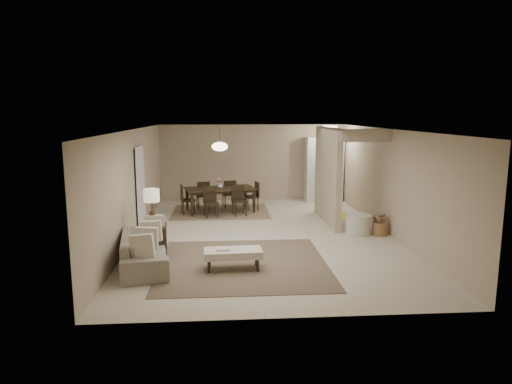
{
  "coord_description": "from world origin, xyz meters",
  "views": [
    {
      "loc": [
        -0.95,
        -10.51,
        2.87
      ],
      "look_at": [
        -0.19,
        -0.06,
        1.05
      ],
      "focal_mm": 32.0,
      "sensor_mm": 36.0,
      "label": 1
    }
  ],
  "objects": [
    {
      "name": "side_table",
      "position": [
        -2.4,
        -1.31,
        0.3
      ],
      "size": [
        0.59,
        0.59,
        0.59
      ],
      "primitive_type": "cube",
      "rotation": [
        0.0,
        0.0,
        0.1
      ],
      "color": "black",
      "rests_on": "floor"
    },
    {
      "name": "pantry_cabinet",
      "position": [
        2.35,
        4.15,
        1.05
      ],
      "size": [
        1.2,
        0.55,
        2.1
      ],
      "primitive_type": "cube",
      "color": "silver",
      "rests_on": "floor"
    },
    {
      "name": "ceiling",
      "position": [
        0.0,
        0.0,
        2.5
      ],
      "size": [
        9.0,
        9.0,
        0.0
      ],
      "primitive_type": "plane",
      "rotation": [
        3.14,
        0.0,
        0.0
      ],
      "color": "white",
      "rests_on": "back_wall"
    },
    {
      "name": "wicker_basket",
      "position": [
        2.75,
        -0.23,
        0.15
      ],
      "size": [
        0.4,
        0.4,
        0.31
      ],
      "primitive_type": "cylinder",
      "rotation": [
        0.0,
        0.0,
        0.1
      ],
      "color": "brown",
      "rests_on": "floor"
    },
    {
      "name": "living_rug",
      "position": [
        -0.58,
        -2.1,
        0.01
      ],
      "size": [
        3.2,
        3.2,
        0.01
      ],
      "primitive_type": "cube",
      "color": "brown",
      "rests_on": "floor"
    },
    {
      "name": "partition",
      "position": [
        1.8,
        1.25,
        1.25
      ],
      "size": [
        0.15,
        2.5,
        2.5
      ],
      "primitive_type": "cube",
      "color": "#BDA98F",
      "rests_on": "floor"
    },
    {
      "name": "table_lamp",
      "position": [
        -2.4,
        -1.31,
        1.16
      ],
      "size": [
        0.32,
        0.32,
        0.76
      ],
      "color": "#4D3721",
      "rests_on": "side_table"
    },
    {
      "name": "sofa",
      "position": [
        -2.45,
        -2.1,
        0.31
      ],
      "size": [
        2.21,
        1.16,
        0.61
      ],
      "primitive_type": "imported",
      "rotation": [
        0.0,
        0.0,
        1.74
      ],
      "color": "gray",
      "rests_on": "floor"
    },
    {
      "name": "floor",
      "position": [
        0.0,
        0.0,
        0.0
      ],
      "size": [
        9.0,
        9.0,
        0.0
      ],
      "primitive_type": "plane",
      "color": "beige",
      "rests_on": "ground"
    },
    {
      "name": "dining_chairs",
      "position": [
        -1.04,
        2.63,
        0.43
      ],
      "size": [
        2.31,
        1.87,
        0.85
      ],
      "color": "black",
      "rests_on": "dining_rug"
    },
    {
      "name": "round_pouf",
      "position": [
        2.27,
        -0.1,
        0.23
      ],
      "size": [
        0.6,
        0.6,
        0.47
      ],
      "primitive_type": "cylinder",
      "color": "beige",
      "rests_on": "floor"
    },
    {
      "name": "pendant_light",
      "position": [
        -1.04,
        2.63,
        1.92
      ],
      "size": [
        0.46,
        0.46,
        0.71
      ],
      "color": "#4D3721",
      "rests_on": "ceiling"
    },
    {
      "name": "dining_table",
      "position": [
        -1.04,
        2.63,
        0.35
      ],
      "size": [
        2.2,
        1.53,
        0.7
      ],
      "primitive_type": "imported",
      "rotation": [
        0.0,
        0.0,
        0.22
      ],
      "color": "black",
      "rests_on": "dining_rug"
    },
    {
      "name": "vase",
      "position": [
        -1.04,
        2.63,
        0.78
      ],
      "size": [
        0.18,
        0.18,
        0.16
      ],
      "primitive_type": "imported",
      "rotation": [
        0.0,
        0.0,
        0.17
      ],
      "color": "white",
      "rests_on": "dining_table"
    },
    {
      "name": "back_wall",
      "position": [
        0.0,
        4.5,
        1.25
      ],
      "size": [
        6.0,
        0.0,
        6.0
      ],
      "primitive_type": "plane",
      "rotation": [
        1.57,
        0.0,
        0.0
      ],
      "color": "#BDA98F",
      "rests_on": "floor"
    },
    {
      "name": "ottoman_bench",
      "position": [
        -0.78,
        -2.4,
        0.3
      ],
      "size": [
        1.09,
        0.54,
        0.38
      ],
      "rotation": [
        0.0,
        0.0,
        0.05
      ],
      "color": "beige",
      "rests_on": "living_rug"
    },
    {
      "name": "doorway",
      "position": [
        -2.97,
        0.6,
        1.02
      ],
      "size": [
        0.04,
        0.9,
        2.04
      ],
      "primitive_type": "cube",
      "color": "black",
      "rests_on": "floor"
    },
    {
      "name": "left_wall",
      "position": [
        -3.0,
        0.0,
        1.25
      ],
      "size": [
        0.0,
        9.0,
        9.0
      ],
      "primitive_type": "plane",
      "rotation": [
        1.57,
        0.0,
        1.57
      ],
      "color": "#BDA98F",
      "rests_on": "floor"
    },
    {
      "name": "flush_light",
      "position": [
        2.3,
        3.2,
        2.46
      ],
      "size": [
        0.44,
        0.44,
        0.05
      ],
      "primitive_type": "cylinder",
      "color": "white",
      "rests_on": "ceiling"
    },
    {
      "name": "yellow_mat",
      "position": [
        2.19,
        1.87,
        0.01
      ],
      "size": [
        0.94,
        0.69,
        0.01
      ],
      "primitive_type": "cube",
      "rotation": [
        0.0,
        0.0,
        0.23
      ],
      "color": "yellow",
      "rests_on": "floor"
    },
    {
      "name": "dining_rug",
      "position": [
        -1.04,
        2.63,
        0.01
      ],
      "size": [
        2.8,
        2.1,
        0.01
      ],
      "primitive_type": "cube",
      "color": "#7E684E",
      "rests_on": "floor"
    },
    {
      "name": "right_wall",
      "position": [
        3.0,
        0.0,
        1.25
      ],
      "size": [
        0.0,
        9.0,
        9.0
      ],
      "primitive_type": "plane",
      "rotation": [
        1.57,
        0.0,
        -1.57
      ],
      "color": "#BDA98F",
      "rests_on": "floor"
    }
  ]
}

